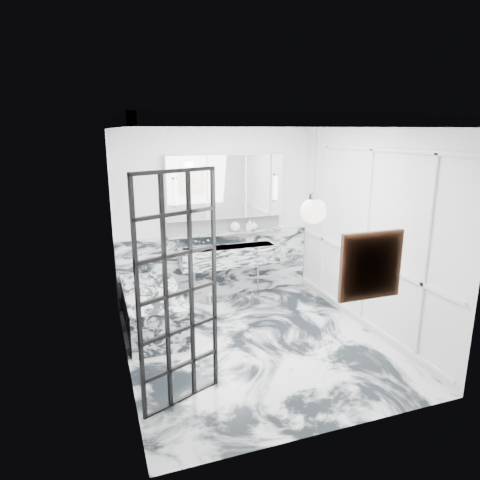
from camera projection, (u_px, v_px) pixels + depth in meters
name	position (u px, v px, depth m)	size (l,w,h in m)	color
floor	(255.00, 343.00, 5.55)	(3.60, 3.60, 0.00)	silver
ceiling	(257.00, 119.00, 4.85)	(3.60, 3.60, 0.00)	white
wall_back	(215.00, 213.00, 6.85)	(3.60, 3.60, 0.00)	white
wall_front	(335.00, 288.00, 3.56)	(3.60, 3.60, 0.00)	white
wall_left	(121.00, 250.00, 4.69)	(3.60, 3.60, 0.00)	white
wall_right	(368.00, 229.00, 5.71)	(3.60, 3.60, 0.00)	white
marble_clad_back	(217.00, 265.00, 7.04)	(3.18, 0.05, 1.05)	silver
marble_clad_left	(122.00, 255.00, 4.71)	(0.02, 3.56, 2.68)	silver
panel_molding	(366.00, 236.00, 5.73)	(0.03, 3.40, 2.30)	white
soap_bottle_a	(250.00, 224.00, 7.00)	(0.07, 0.07, 0.18)	#8C5919
soap_bottle_b	(248.00, 225.00, 6.99)	(0.07, 0.08, 0.16)	#4C4C51
soap_bottle_c	(254.00, 225.00, 7.02)	(0.12, 0.12, 0.16)	silver
face_pot	(235.00, 227.00, 6.92)	(0.17, 0.17, 0.17)	white
amber_bottle	(251.00, 227.00, 7.02)	(0.04, 0.04, 0.10)	#8C5919
flower_vase	(172.00, 300.00, 5.38)	(0.08, 0.08, 0.12)	silver
crittall_door	(179.00, 293.00, 4.10)	(0.88, 0.04, 2.33)	black
artwork	(371.00, 266.00, 3.67)	(0.50, 0.05, 0.50)	gold
pendant_light	(313.00, 211.00, 4.12)	(0.25, 0.25, 0.25)	white
trough_sink	(229.00, 256.00, 6.84)	(1.60, 0.45, 0.30)	silver
ledge	(226.00, 233.00, 6.90)	(1.90, 0.14, 0.04)	silver
subway_tile	(225.00, 224.00, 6.93)	(1.90, 0.03, 0.23)	white
mirror_cabinet	(225.00, 187.00, 6.72)	(1.90, 0.16, 1.00)	white
sconce_left	(175.00, 192.00, 6.38)	(0.07, 0.07, 0.40)	white
sconce_right	(276.00, 188.00, 6.91)	(0.07, 0.07, 0.40)	white
bathtub	(153.00, 309.00, 5.92)	(0.75, 1.65, 0.55)	silver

